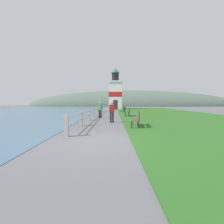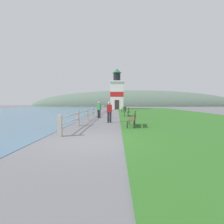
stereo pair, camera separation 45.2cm
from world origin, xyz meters
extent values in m
plane|color=slate|center=(0.00, 0.00, 0.00)|extent=(160.00, 160.00, 0.00)
cube|color=#2D6623|center=(7.43, 14.90, 0.03)|extent=(12.00, 44.71, 0.06)
cube|color=#A8A399|center=(-1.33, 1.00, 0.48)|extent=(0.18, 0.18, 0.96)
cube|color=#A8A399|center=(-1.33, 4.48, 0.48)|extent=(0.18, 0.18, 0.96)
cube|color=#A8A399|center=(-1.33, 7.95, 0.48)|extent=(0.18, 0.18, 0.96)
cube|color=#A8A399|center=(-1.33, 11.43, 0.48)|extent=(0.18, 0.18, 0.96)
cube|color=#A8A399|center=(-1.33, 14.91, 0.48)|extent=(0.18, 0.18, 0.96)
cube|color=#A8A399|center=(-1.33, 18.38, 0.48)|extent=(0.18, 0.18, 0.96)
cube|color=#A8A399|center=(-1.33, 21.86, 0.48)|extent=(0.18, 0.18, 0.96)
cube|color=#A8A399|center=(-1.33, 25.34, 0.48)|extent=(0.18, 0.18, 0.96)
cylinder|color=#B2B2B7|center=(-1.33, 13.17, 0.82)|extent=(0.06, 24.34, 0.06)
cylinder|color=#B2B2B7|center=(-1.33, 13.17, 0.48)|extent=(0.06, 24.34, 0.06)
cube|color=brown|center=(1.91, 4.02, 0.47)|extent=(0.35, 1.91, 0.04)
cube|color=brown|center=(2.06, 4.00, 0.47)|extent=(0.35, 1.91, 0.04)
cube|color=brown|center=(2.20, 3.99, 0.47)|extent=(0.35, 1.91, 0.04)
cube|color=brown|center=(2.29, 3.98, 0.79)|extent=(0.29, 1.90, 0.11)
cube|color=brown|center=(2.29, 3.98, 0.63)|extent=(0.29, 1.90, 0.11)
cube|color=black|center=(1.76, 3.11, 0.23)|extent=(0.06, 0.06, 0.45)
cube|color=black|center=(1.99, 4.95, 0.23)|extent=(0.06, 0.06, 0.45)
cube|color=black|center=(2.13, 3.06, 0.23)|extent=(0.06, 0.06, 0.45)
cube|color=black|center=(2.36, 4.90, 0.23)|extent=(0.06, 0.06, 0.45)
cube|color=black|center=(2.18, 3.05, 0.70)|extent=(0.06, 0.06, 0.49)
cube|color=black|center=(2.40, 4.90, 0.70)|extent=(0.06, 0.06, 0.49)
cube|color=brown|center=(2.02, 11.87, 0.47)|extent=(0.20, 1.87, 0.04)
cube|color=brown|center=(2.17, 11.87, 0.47)|extent=(0.20, 1.87, 0.04)
cube|color=brown|center=(2.31, 11.86, 0.47)|extent=(0.20, 1.87, 0.04)
cube|color=brown|center=(2.40, 11.85, 0.79)|extent=(0.14, 1.87, 0.11)
cube|color=brown|center=(2.40, 11.85, 0.63)|extent=(0.14, 1.87, 0.11)
cube|color=black|center=(1.94, 10.97, 0.23)|extent=(0.05, 0.05, 0.45)
cube|color=black|center=(2.02, 12.78, 0.23)|extent=(0.05, 0.05, 0.45)
cube|color=black|center=(2.31, 10.95, 0.23)|extent=(0.05, 0.05, 0.45)
cube|color=black|center=(2.39, 12.76, 0.23)|extent=(0.05, 0.05, 0.45)
cube|color=black|center=(2.36, 10.95, 0.70)|extent=(0.05, 0.05, 0.49)
cube|color=black|center=(2.44, 12.76, 0.70)|extent=(0.05, 0.05, 0.49)
cube|color=brown|center=(2.02, 19.83, 0.47)|extent=(0.33, 1.85, 0.04)
cube|color=brown|center=(2.17, 19.85, 0.47)|extent=(0.33, 1.85, 0.04)
cube|color=brown|center=(2.31, 19.87, 0.47)|extent=(0.33, 1.85, 0.04)
cube|color=brown|center=(2.40, 19.88, 0.79)|extent=(0.28, 1.84, 0.11)
cube|color=brown|center=(2.40, 19.88, 0.63)|extent=(0.28, 1.84, 0.11)
cube|color=black|center=(2.09, 18.93, 0.23)|extent=(0.06, 0.06, 0.45)
cube|color=black|center=(1.87, 20.72, 0.23)|extent=(0.06, 0.06, 0.45)
cube|color=black|center=(2.46, 18.98, 0.23)|extent=(0.06, 0.06, 0.45)
cube|color=black|center=(2.24, 20.76, 0.23)|extent=(0.06, 0.06, 0.45)
cube|color=black|center=(2.51, 18.98, 0.70)|extent=(0.06, 0.06, 0.49)
cube|color=black|center=(2.29, 20.77, 0.70)|extent=(0.06, 0.06, 0.49)
cube|color=white|center=(1.13, 31.46, 2.90)|extent=(2.77, 2.77, 5.80)
cube|color=red|center=(1.13, 31.46, 3.19)|extent=(2.81, 2.81, 1.04)
cube|color=white|center=(1.13, 31.46, 5.92)|extent=(3.19, 3.19, 0.25)
cylinder|color=black|center=(1.13, 31.46, 6.94)|extent=(1.52, 1.52, 1.78)
cone|color=#23703D|center=(1.13, 31.46, 8.31)|extent=(1.90, 1.90, 0.98)
cube|color=#332823|center=(1.13, 30.06, 1.00)|extent=(0.90, 0.06, 2.00)
cylinder|color=#28282D|center=(-0.62, 10.09, 0.38)|extent=(0.14, 0.14, 0.77)
cylinder|color=#28282D|center=(-0.46, 10.01, 0.38)|extent=(0.14, 0.14, 0.77)
cube|color=#337A47|center=(-0.54, 10.05, 1.06)|extent=(0.44, 0.36, 0.58)
sphere|color=tan|center=(-0.54, 10.05, 1.47)|extent=(0.21, 0.21, 0.21)
cylinder|color=#28282D|center=(0.53, 6.31, 0.38)|extent=(0.14, 0.14, 0.76)
cylinder|color=#28282D|center=(0.70, 6.34, 0.38)|extent=(0.14, 0.14, 0.76)
cube|color=#B22323|center=(0.61, 6.32, 1.05)|extent=(0.41, 0.26, 0.57)
sphere|color=tan|center=(0.61, 6.32, 1.46)|extent=(0.21, 0.21, 0.21)
cylinder|color=#2D5138|center=(2.19, 17.86, 0.40)|extent=(0.50, 0.50, 0.80)
cylinder|color=black|center=(2.19, 17.86, 0.82)|extent=(0.54, 0.54, 0.04)
ellipsoid|color=#566B5B|center=(8.00, 59.81, 0.00)|extent=(80.00, 16.00, 12.00)
camera|label=1|loc=(0.74, -6.58, 1.51)|focal=28.00mm
camera|label=2|loc=(1.19, -6.57, 1.51)|focal=28.00mm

